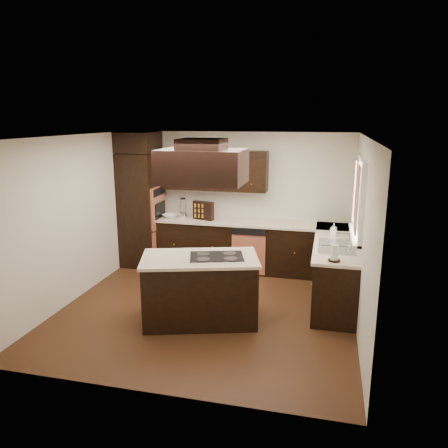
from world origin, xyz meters
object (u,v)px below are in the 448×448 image
(island, at_px, (200,290))
(range_hood, at_px, (202,166))
(spice_rack, at_px, (203,211))
(oven_column, at_px, (141,209))

(island, distance_m, range_hood, 1.73)
(spice_rack, bearing_deg, oven_column, -160.21)
(island, bearing_deg, spice_rack, 88.14)
(oven_column, height_order, range_hood, range_hood)
(island, xyz_separation_m, spice_rack, (-0.57, 2.14, 0.65))
(oven_column, bearing_deg, spice_rack, 2.45)
(oven_column, xyz_separation_m, island, (1.78, -2.09, -0.62))
(oven_column, distance_m, island, 2.81)
(range_hood, bearing_deg, oven_column, 129.74)
(range_hood, distance_m, spice_rack, 2.63)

